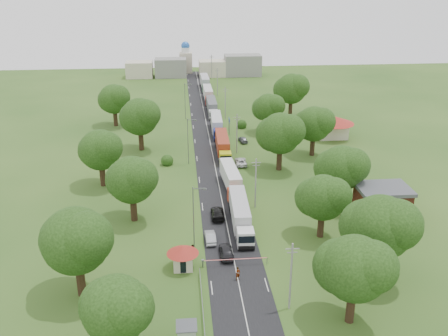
{
  "coord_description": "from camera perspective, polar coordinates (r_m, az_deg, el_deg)",
  "views": [
    {
      "loc": [
        -6.9,
        -84.19,
        38.16
      ],
      "look_at": [
        1.11,
        4.39,
        3.0
      ],
      "focal_mm": 40.0,
      "sensor_mm": 36.0,
      "label": 1
    }
  ],
  "objects": [
    {
      "name": "pole_3",
      "position": [
        137.89,
        0.15,
        7.52
      ],
      "size": [
        1.6,
        0.24,
        9.0
      ],
      "color": "gray",
      "rests_on": "ground"
    },
    {
      "name": "truck_5",
      "position": [
        158.34,
        -1.83,
        8.42
      ],
      "size": [
        2.61,
        14.69,
        4.07
      ],
      "color": "maroon",
      "rests_on": "ground"
    },
    {
      "name": "tree_13",
      "position": [
        134.09,
        -12.47,
        7.72
      ],
      "size": [
        8.8,
        8.8,
        11.07
      ],
      "color": "#382616",
      "rests_on": "ground"
    },
    {
      "name": "truck_3",
      "position": [
        126.16,
        -0.84,
        5.0
      ],
      "size": [
        2.89,
        14.89,
        4.12
      ],
      "color": "navy",
      "rests_on": "ground"
    },
    {
      "name": "boom_barrier",
      "position": [
        70.17,
        0.16,
        -10.52
      ],
      "size": [
        9.22,
        0.35,
        1.18
      ],
      "color": "slate",
      "rests_on": "ground"
    },
    {
      "name": "pole_1",
      "position": [
        85.05,
        3.64,
        -1.66
      ],
      "size": [
        1.6,
        0.24,
        9.0
      ],
      "color": "gray",
      "rests_on": "ground"
    },
    {
      "name": "pole_2",
      "position": [
        111.08,
        1.48,
        4.02
      ],
      "size": [
        1.6,
        0.24,
        9.0
      ],
      "color": "gray",
      "rests_on": "ground"
    },
    {
      "name": "truck_6",
      "position": [
        175.69,
        -2.2,
        9.75
      ],
      "size": [
        2.79,
        15.14,
        4.2
      ],
      "color": "#225C38",
      "rests_on": "ground"
    },
    {
      "name": "church",
      "position": [
        204.85,
        -4.39,
        12.3
      ],
      "size": [
        5.0,
        5.0,
        12.3
      ],
      "color": "beige",
      "rests_on": "ground"
    },
    {
      "name": "tree_0",
      "position": [
        58.84,
        14.68,
        -10.95
      ],
      "size": [
        8.8,
        8.8,
        11.07
      ],
      "color": "#382616",
      "rests_on": "ground"
    },
    {
      "name": "pole_0",
      "position": [
        60.78,
        7.66,
        -12.07
      ],
      "size": [
        1.6,
        0.24,
        9.0
      ],
      "color": "gray",
      "rests_on": "ground"
    },
    {
      "name": "tree_5",
      "position": [
        110.75,
        10.21,
        5.0
      ],
      "size": [
        8.8,
        8.8,
        11.07
      ],
      "color": "#382616",
      "rests_on": "ground"
    },
    {
      "name": "truck_1",
      "position": [
        92.86,
        0.81,
        -1.3
      ],
      "size": [
        3.18,
        14.21,
        3.92
      ],
      "color": "#AC2E13",
      "rests_on": "ground"
    },
    {
      "name": "guard_booth",
      "position": [
        69.28,
        -4.73,
        -9.82
      ],
      "size": [
        4.4,
        4.4,
        3.45
      ],
      "color": "beige",
      "rests_on": "ground"
    },
    {
      "name": "tree_1",
      "position": [
        67.03,
        17.37,
        -6.39
      ],
      "size": [
        9.6,
        9.6,
        12.05
      ],
      "color": "#382616",
      "rests_on": "ground"
    },
    {
      "name": "guard_rail",
      "position": [
        62.29,
        -2.43,
        -16.24
      ],
      "size": [
        0.1,
        17.0,
        1.7
      ],
      "primitive_type": null,
      "color": "slate",
      "rests_on": "ground"
    },
    {
      "name": "house_cream",
      "position": [
        124.87,
        12.28,
        5.02
      ],
      "size": [
        10.08,
        10.08,
        5.8
      ],
      "color": "beige",
      "rests_on": "ground"
    },
    {
      "name": "road",
      "position": [
        111.17,
        -1.3,
        1.49
      ],
      "size": [
        8.0,
        200.0,
        0.04
      ],
      "primitive_type": "cube",
      "color": "black",
      "rests_on": "ground"
    },
    {
      "name": "kiosk",
      "position": [
        57.59,
        -4.28,
        -18.39
      ],
      "size": [
        2.3,
        2.3,
        2.41
      ],
      "color": "#99A593",
      "rests_on": "ground"
    },
    {
      "name": "tree_8",
      "position": [
        53.28,
        -12.24,
        -15.34
      ],
      "size": [
        8.0,
        8.0,
        10.1
      ],
      "color": "#382616",
      "rests_on": "ground"
    },
    {
      "name": "tree_9",
      "position": [
        63.61,
        -16.56,
        -7.88
      ],
      "size": [
        9.6,
        9.6,
        12.05
      ],
      "color": "#382616",
      "rests_on": "ground"
    },
    {
      "name": "pedestrian_near",
      "position": [
        67.33,
        1.6,
        -11.99
      ],
      "size": [
        0.83,
        0.77,
        1.9
      ],
      "primitive_type": "imported",
      "rotation": [
        0.0,
        0.0,
        0.61
      ],
      "color": "gray",
      "rests_on": "ground"
    },
    {
      "name": "lamp_1",
      "position": [
        104.42,
        -4.07,
        3.32
      ],
      "size": [
        2.03,
        0.22,
        10.0
      ],
      "color": "slate",
      "rests_on": "ground"
    },
    {
      "name": "car_verge_far",
      "position": [
        119.49,
        2.18,
        3.28
      ],
      "size": [
        2.14,
        4.2,
        1.37
      ],
      "primitive_type": "imported",
      "rotation": [
        0.0,
        0.0,
        3.27
      ],
      "color": "#5A5D61",
      "rests_on": "ground"
    },
    {
      "name": "tree_2",
      "position": [
        76.37,
        11.21,
        -3.29
      ],
      "size": [
        8.0,
        8.0,
        10.1
      ],
      "color": "#382616",
      "rests_on": "ground"
    },
    {
      "name": "pedestrian_booth",
      "position": [
        72.51,
        -3.59,
        -9.41
      ],
      "size": [
        1.06,
        1.1,
        1.79
      ],
      "primitive_type": "imported",
      "rotation": [
        0.0,
        0.0,
        -0.95
      ],
      "color": "gray",
      "rests_on": "ground"
    },
    {
      "name": "info_sign",
      "position": [
        124.86,
        0.6,
        5.21
      ],
      "size": [
        0.12,
        3.1,
        4.1
      ],
      "color": "slate",
      "rests_on": "ground"
    },
    {
      "name": "tree_10",
      "position": [
        80.93,
        -10.52,
        -1.29
      ],
      "size": [
        8.8,
        8.8,
        11.07
      ],
      "color": "#382616",
      "rests_on": "ground"
    },
    {
      "name": "car_lane_mid",
      "position": [
        76.15,
        -1.58,
        -7.9
      ],
      "size": [
        1.62,
        4.34,
        1.42
      ],
      "primitive_type": "imported",
      "rotation": [
        0.0,
        0.0,
        3.17
      ],
      "color": "#ABADB4",
      "rests_on": "ground"
    },
    {
      "name": "car_lane_rear",
      "position": [
        83.1,
        -0.75,
        -5.18
      ],
      "size": [
        2.27,
        5.33,
        1.53
      ],
      "primitive_type": "imported",
      "rotation": [
        0.0,
        0.0,
        3.12
      ],
      "color": "black",
      "rests_on": "ground"
    },
    {
      "name": "pole_4",
      "position": [
        165.1,
        -0.77,
        9.87
      ],
      "size": [
        1.6,
        0.24,
        9.0
      ],
      "color": "gray",
      "rests_on": "ground"
    },
    {
      "name": "truck_4",
      "position": [
        143.33,
        -1.39,
        7.0
      ],
      "size": [
        2.49,
        14.47,
        4.01
      ],
      "color": "silver",
      "rests_on": "ground"
    },
    {
      "name": "tree_11",
      "position": [
        95.75,
        -13.97,
        2.06
      ],
      "size": [
        8.8,
        8.8,
        11.07
      ],
      "color": "#382616",
      "rests_on": "ground"
    },
    {
      "name": "ground",
      "position": [
        92.69,
        -0.44,
        -2.74
      ],
      "size": [
        260.0,
        260.0,
        0.0
      ],
      "primitive_type": "plane",
      "color": "#2A4F1A",
      "rests_on": "ground"
    },
    {
      "name": "tree_4",
      "position": [
        101.08,
        6.44,
        3.98
      ],
      "size": [
        9.6,
        9.6,
        12.05
      ],
      "color": "#382616",
      "rests_on": "ground"
    },
    {
      "name": "lamp_2",
      "position": [
        138.1,
        -4.42,
        7.85
      ],
      "size": [
        2.03,
        0.22,
        10.0
      ],
      "color": "slate",
      "rests_on": "ground"
    },
    {
      "name": "truck_2",
      "position": [
        110.61,
        -0.15,
        2.6
      ],
      "size": [
        2.85,
        15.01,
        4.15
      ],
      "color": "#C1C417",
      "rests_on": "ground"
    },
    {
      "name": "distant_town",
      "position": [
        197.41,
        -2.95,
        11.43
      ],
      "size": [
        52.0,
        8.0,
        8.0
      ],
      "color": "gray",
      "rests_on": "ground"
    },
    {
      "name": "house_brick",
      "position": [
        86.92,
        17.62,
        -3.63
      ],
      "size": [
        8.6,
        6.6,
        5.2
      ],
      "color": "maroon",
      "rests_on": "ground"
    },
    {
      "name": "tree_7",
      "position": [
        141.16,
        7.69,
        8.98
      ],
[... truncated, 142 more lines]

